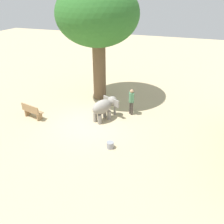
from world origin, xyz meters
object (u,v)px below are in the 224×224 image
object	(u,v)px
person_handler	(131,100)
shade_tree_main	(98,16)
elephant	(104,107)
wooden_bench	(32,111)
feed_bucket	(110,145)

from	to	relation	value
person_handler	shade_tree_main	distance (m)	5.50
elephant	shade_tree_main	bearing A→B (deg)	51.62
person_handler	shade_tree_main	xyz separation A→B (m)	(-1.68, -2.74, 4.46)
elephant	shade_tree_main	world-z (taller)	shade_tree_main
elephant	wooden_bench	bearing A→B (deg)	132.28
elephant	shade_tree_main	xyz separation A→B (m)	(-2.84, -1.46, 4.60)
shade_tree_main	wooden_bench	xyz separation A→B (m)	(4.15, -2.61, -4.94)
shade_tree_main	feed_bucket	bearing A→B (deg)	27.02
shade_tree_main	wooden_bench	bearing A→B (deg)	-32.18
wooden_bench	feed_bucket	world-z (taller)	wooden_bench
person_handler	shade_tree_main	size ratio (longest dim) A/B	0.22
elephant	person_handler	xyz separation A→B (m)	(-1.16, 1.28, 0.13)
elephant	feed_bucket	distance (m)	2.96
wooden_bench	feed_bucket	size ratio (longest dim) A/B	4.04
feed_bucket	wooden_bench	bearing A→B (deg)	-103.25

